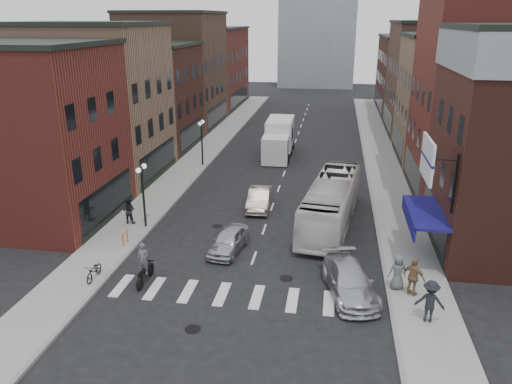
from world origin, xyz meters
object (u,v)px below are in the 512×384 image
sedan_left_near (229,240)px  ped_right_c (398,272)px  billboard_sign (429,160)px  streetlamp_far (202,134)px  curb_car (350,281)px  sedan_left_far (259,199)px  transit_bus (331,203)px  motorcycle_rider (144,265)px  ped_right_b (414,277)px  streetlamp_near (143,185)px  box_truck (279,139)px  ped_right_a (430,301)px  parked_bicycle (94,271)px  bike_rack (125,238)px  ped_left_solo (129,211)px

sedan_left_near → ped_right_c: bearing=-10.9°
billboard_sign → streetlamp_far: 23.92m
curb_car → sedan_left_far: bearing=105.6°
transit_bus → motorcycle_rider: bearing=-127.3°
streetlamp_far → ped_right_b: 25.26m
streetlamp_near → sedan_left_near: 6.69m
box_truck → curb_car: (6.24, -24.55, -0.97)m
sedan_left_near → curb_car: curb_car is taller
transit_bus → ped_right_a: bearing=-59.5°
box_truck → motorcycle_rider: (-3.84, -25.04, -0.68)m
parked_bicycle → ped_right_a: ped_right_a is taller
billboard_sign → sedan_left_far: 13.62m
parked_bicycle → ped_right_c: bearing=3.4°
transit_bus → ped_right_c: size_ratio=6.03×
sedan_left_far → ped_right_a: ped_right_a is taller
sedan_left_near → bike_rack: bearing=-168.7°
box_truck → transit_bus: (5.18, -16.04, -0.19)m
billboard_sign → ped_right_c: (-1.19, -1.88, -5.09)m
streetlamp_far → ped_left_solo: size_ratio=2.43×
streetlamp_near → bike_rack: 3.59m
billboard_sign → bike_rack: size_ratio=4.62×
streetlamp_far → curb_car: streetlamp_far is taller
transit_bus → curb_car: (1.06, -8.51, -0.78)m
box_truck → streetlamp_near: bearing=-110.0°
box_truck → ped_right_c: (8.51, -23.89, -0.65)m
billboard_sign → streetlamp_near: 16.68m
parked_bicycle → sedan_left_near: bearing=34.8°
bike_rack → transit_bus: size_ratio=0.07×
box_truck → ped_left_solo: size_ratio=4.66×
curb_car → sedan_left_near: bearing=137.3°
streetlamp_near → transit_bus: streetlamp_near is taller
streetlamp_near → parked_bicycle: (-0.10, -6.78, -2.33)m
streetlamp_near → curb_car: (12.53, -6.04, -2.20)m
ped_left_solo → ped_right_c: size_ratio=0.95×
streetlamp_near → sedan_left_far: streetlamp_near is taller
streetlamp_near → sedan_left_near: bearing=-21.8°
billboard_sign → sedan_left_far: size_ratio=0.89×
parked_bicycle → ped_left_solo: (-1.11, 7.12, 0.42)m
ped_right_a → ped_right_c: bearing=-57.8°
streetlamp_near → curb_car: streetlamp_near is taller
transit_bus → ped_right_c: 8.54m
bike_rack → box_truck: 22.21m
bike_rack → ped_right_c: bearing=-10.1°
ped_right_b → sedan_left_far: bearing=-14.8°
billboard_sign → ped_right_c: billboard_sign is taller
streetlamp_near → bike_rack: size_ratio=5.14×
streetlamp_near → curb_car: bearing=-25.7°
ped_right_c → sedan_left_near: bearing=-28.8°
streetlamp_far → ped_left_solo: (-1.21, -13.66, -1.92)m
streetlamp_near → sedan_left_near: size_ratio=1.06×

